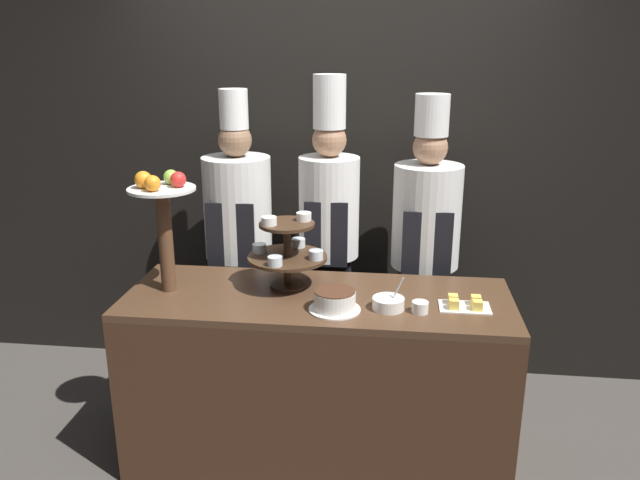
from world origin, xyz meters
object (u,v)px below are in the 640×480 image
fruit_pedestal (163,210)px  chef_center_left (329,230)px  cake_round (335,301)px  serving_bowl_near (388,303)px  chef_left (239,235)px  tiered_stand (287,250)px  cup_white (420,307)px  chef_center_right (425,241)px  cake_square_tray (465,304)px

fruit_pedestal → chef_center_left: 1.01m
cake_round → serving_bowl_near: bearing=10.0°
cake_round → chef_left: (-0.64, 0.80, 0.05)m
tiered_stand → cake_round: 0.39m
fruit_pedestal → chef_left: size_ratio=0.33×
serving_bowl_near → chef_left: bearing=139.4°
serving_bowl_near → chef_center_left: size_ratio=0.08×
tiered_stand → cup_white: tiered_stand is taller
cup_white → chef_center_right: chef_center_right is taller
chef_center_left → chef_center_right: bearing=-0.0°
cup_white → cake_square_tray: (0.21, 0.08, -0.01)m
cup_white → serving_bowl_near: size_ratio=0.48×
fruit_pedestal → cake_square_tray: bearing=-1.9°
serving_bowl_near → cup_white: bearing=-9.1°
cake_square_tray → chef_center_right: size_ratio=0.13×
chef_left → serving_bowl_near: bearing=-40.6°
tiered_stand → cake_square_tray: 0.88m
fruit_pedestal → cup_white: (1.22, -0.13, -0.38)m
cake_square_tray → serving_bowl_near: serving_bowl_near is taller
cup_white → chef_center_left: bearing=122.5°
tiered_stand → serving_bowl_near: (0.50, -0.21, -0.17)m
fruit_pedestal → chef_center_right: chef_center_right is taller
tiered_stand → chef_center_left: bearing=74.7°
cup_white → chef_left: size_ratio=0.04×
chef_left → cake_square_tray: bearing=-29.6°
cup_white → chef_left: bearing=142.8°
cake_square_tray → chef_center_right: chef_center_right is taller
cup_white → cake_square_tray: size_ratio=0.32×
serving_bowl_near → chef_center_right: 0.78m
chef_left → tiered_stand: bearing=-54.9°
cake_square_tray → chef_center_right: bearing=102.4°
fruit_pedestal → cup_white: bearing=-5.9°
fruit_pedestal → chef_center_right: 1.46m
cup_white → chef_center_right: 0.78m
cake_round → serving_bowl_near: serving_bowl_near is taller
cake_round → cake_square_tray: (0.59, 0.10, -0.03)m
chef_center_right → serving_bowl_near: bearing=-104.4°
cake_round → chef_left: bearing=128.7°
serving_bowl_near → chef_center_left: 0.84m
fruit_pedestal → serving_bowl_near: 1.15m
tiered_stand → serving_bowl_near: tiered_stand is taller
cake_round → chef_left: chef_left is taller
tiered_stand → chef_center_right: size_ratio=0.22×
chef_center_left → chef_center_right: (0.55, -0.00, -0.05)m
cake_round → cake_square_tray: cake_round is taller
chef_left → chef_center_left: bearing=0.0°
chef_left → chef_center_left: (0.53, 0.00, 0.05)m
chef_center_left → chef_center_right: 0.55m
fruit_pedestal → chef_center_left: size_ratio=0.31×
cup_white → chef_left: (-1.03, 0.78, 0.07)m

